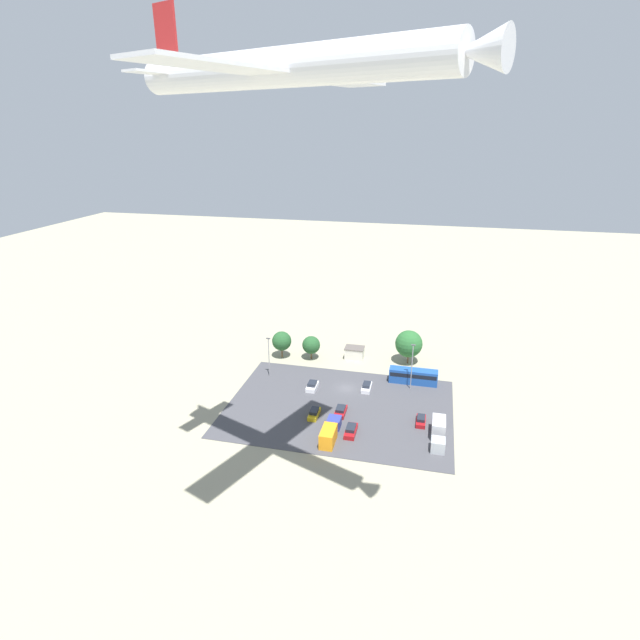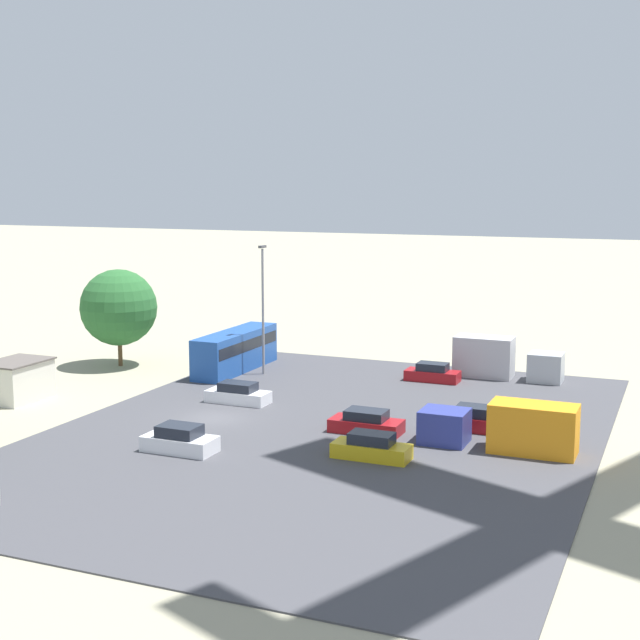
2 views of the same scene
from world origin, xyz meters
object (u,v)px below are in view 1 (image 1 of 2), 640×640
at_px(bus, 413,376).
at_px(parked_car_3, 367,387).
at_px(parked_car_2, 351,430).
at_px(parked_truck_1, 330,432).
at_px(parked_truck_0, 438,432).
at_px(shed_building, 354,353).
at_px(parked_car_1, 314,413).
at_px(parked_car_4, 341,411).
at_px(parked_car_5, 421,420).
at_px(parked_car_0, 312,386).
at_px(airplane, 290,67).

distance_m(bus, parked_car_3, 10.81).
bearing_deg(bus, parked_car_2, -23.99).
bearing_deg(parked_truck_1, parked_truck_0, 12.51).
height_order(parked_car_2, parked_truck_0, parked_truck_0).
bearing_deg(shed_building, parked_car_1, 83.37).
xyz_separation_m(parked_car_1, parked_car_4, (-4.78, -2.03, -0.02)).
bearing_deg(parked_car_5, parked_truck_0, 124.72).
xyz_separation_m(parked_car_0, parked_car_5, (-23.09, 8.30, -0.05)).
distance_m(parked_truck_0, airplane, 64.75).
bearing_deg(shed_building, parked_car_2, 98.38).
relative_size(parked_car_3, parked_truck_1, 0.50).
bearing_deg(parked_car_4, parked_truck_1, -91.80).
xyz_separation_m(bus, parked_truck_0, (-5.57, 20.39, -0.28)).
bearing_deg(parked_car_5, parked_car_3, -41.93).
height_order(shed_building, parked_car_3, shed_building).
height_order(parked_car_4, parked_car_5, parked_car_5).
bearing_deg(airplane, parked_truck_0, 168.80).
bearing_deg(parked_car_3, parked_car_4, 71.75).
xyz_separation_m(parked_car_1, parked_car_2, (-7.88, 4.14, 0.02)).
height_order(parked_car_3, parked_car_4, parked_car_3).
distance_m(parked_car_1, airplane, 64.24).
relative_size(parked_car_1, airplane, 0.11).
bearing_deg(parked_car_2, parked_truck_1, 36.09).
relative_size(parked_car_2, parked_car_4, 1.06).
height_order(bus, airplane, airplane).
bearing_deg(parked_car_2, parked_car_4, -63.29).
relative_size(bus, airplane, 0.27).
height_order(parked_car_1, parked_truck_1, parked_truck_1).
bearing_deg(shed_building, parked_car_5, 123.61).
bearing_deg(shed_building, parked_truck_1, 92.18).
xyz_separation_m(parked_car_0, parked_truck_0, (-26.27, 12.90, 0.80)).
distance_m(parked_car_1, parked_truck_0, 23.43).
bearing_deg(parked_car_1, parked_car_3, 56.90).
relative_size(shed_building, parked_car_3, 1.04).
bearing_deg(parked_truck_0, bus, -74.73).
bearing_deg(parked_truck_1, parked_car_2, 36.09).
distance_m(shed_building, parked_truck_0, 36.11).
relative_size(parked_car_0, parked_car_1, 0.97).
height_order(parked_car_0, parked_car_5, parked_car_0).
bearing_deg(parked_truck_0, parked_car_1, -5.96).
bearing_deg(parked_car_4, parked_car_3, 71.75).
bearing_deg(shed_building, parked_car_0, 70.10).
bearing_deg(parked_car_3, parked_truck_1, 78.87).
height_order(parked_car_3, parked_car_5, parked_car_3).
relative_size(parked_car_0, parked_truck_1, 0.47).
distance_m(bus, parked_car_2, 24.21).
relative_size(parked_car_2, parked_truck_1, 0.53).
relative_size(parked_truck_0, parked_truck_1, 0.93).
height_order(bus, parked_car_1, bus).
relative_size(shed_building, parked_truck_1, 0.52).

